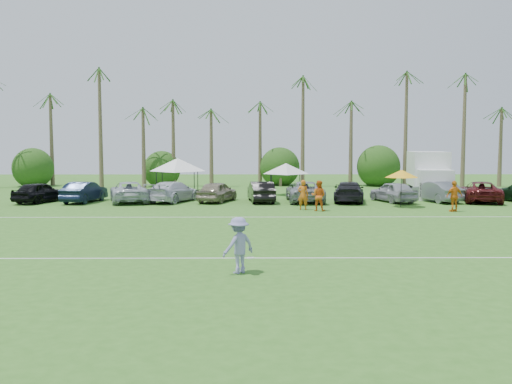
{
  "coord_description": "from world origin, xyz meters",
  "views": [
    {
      "loc": [
        3.02,
        -19.37,
        4.38
      ],
      "look_at": [
        3.3,
        12.76,
        1.6
      ],
      "focal_mm": 40.0,
      "sensor_mm": 36.0,
      "label": 1
    }
  ],
  "objects": [
    {
      "name": "parked_car_0",
      "position": [
        -12.54,
        22.42,
        0.77
      ],
      "size": [
        3.14,
        4.84,
        1.53
      ],
      "primitive_type": "imported",
      "rotation": [
        0.0,
        0.0,
        2.82
      ],
      "color": "black",
      "rests_on": "ground"
    },
    {
      "name": "sideline_player_a",
      "position": [
        6.42,
        17.71,
        0.98
      ],
      "size": [
        0.8,
        0.62,
        1.97
      ],
      "primitive_type": "imported",
      "rotation": [
        0.0,
        0.0,
        2.92
      ],
      "color": "#CC6216",
      "rests_on": "ground"
    },
    {
      "name": "bush_tree_3",
      "position": [
        16.0,
        39.0,
        1.8
      ],
      "size": [
        4.0,
        4.0,
        4.0
      ],
      "color": "brown",
      "rests_on": "ground"
    },
    {
      "name": "palm_tree_7",
      "position": [
        8.0,
        38.0,
        10.06
      ],
      "size": [
        2.4,
        2.4,
        11.9
      ],
      "color": "brown",
      "rests_on": "ground"
    },
    {
      "name": "palm_tree_3",
      "position": [
        -8.0,
        38.0,
        10.06
      ],
      "size": [
        2.4,
        2.4,
        11.9
      ],
      "color": "brown",
      "rests_on": "ground"
    },
    {
      "name": "palm_tree_10",
      "position": [
        23.0,
        38.0,
        9.21
      ],
      "size": [
        2.4,
        2.4,
        10.9
      ],
      "color": "brown",
      "rests_on": "ground"
    },
    {
      "name": "bush_tree_1",
      "position": [
        -6.0,
        39.0,
        1.8
      ],
      "size": [
        4.0,
        4.0,
        4.0
      ],
      "color": "brown",
      "rests_on": "ground"
    },
    {
      "name": "parked_car_8",
      "position": [
        13.53,
        22.54,
        0.77
      ],
      "size": [
        3.05,
        4.83,
        1.53
      ],
      "primitive_type": "imported",
      "rotation": [
        0.0,
        0.0,
        3.44
      ],
      "color": "#A9AAB2",
      "rests_on": "ground"
    },
    {
      "name": "bush_tree_0",
      "position": [
        -19.0,
        39.0,
        1.8
      ],
      "size": [
        4.0,
        4.0,
        4.0
      ],
      "color": "brown",
      "rests_on": "ground"
    },
    {
      "name": "frisbee_player",
      "position": [
        2.6,
        -0.47,
        0.95
      ],
      "size": [
        1.4,
        1.33,
        1.9
      ],
      "rotation": [
        0.0,
        0.0,
        3.83
      ],
      "color": "#8482B9",
      "rests_on": "ground"
    },
    {
      "name": "palm_tree_9",
      "position": [
        18.0,
        38.0,
        8.35
      ],
      "size": [
        2.4,
        2.4,
        9.9
      ],
      "color": "brown",
      "rests_on": "ground"
    },
    {
      "name": "palm_tree_8",
      "position": [
        13.0,
        38.0,
        7.48
      ],
      "size": [
        2.4,
        2.4,
        8.9
      ],
      "color": "brown",
      "rests_on": "ground"
    },
    {
      "name": "canopy_tent_right",
      "position": [
        5.94,
        28.23,
        2.67
      ],
      "size": [
        3.86,
        3.86,
        3.12
      ],
      "color": "black",
      "rests_on": "ground"
    },
    {
      "name": "market_umbrella",
      "position": [
        13.26,
        19.23,
        2.29
      ],
      "size": [
        2.29,
        2.29,
        2.55
      ],
      "color": "black",
      "rests_on": "ground"
    },
    {
      "name": "bush_tree_2",
      "position": [
        6.0,
        39.0,
        1.8
      ],
      "size": [
        4.0,
        4.0,
        4.0
      ],
      "color": "brown",
      "rests_on": "ground"
    },
    {
      "name": "palm_tree_4",
      "position": [
        -4.0,
        38.0,
        7.48
      ],
      "size": [
        2.4,
        2.4,
        8.9
      ],
      "color": "brown",
      "rests_on": "ground"
    },
    {
      "name": "ground",
      "position": [
        0.0,
        0.0,
        0.0
      ],
      "size": [
        120.0,
        120.0,
        0.0
      ],
      "primitive_type": "plane",
      "color": "#33691F",
      "rests_on": "ground"
    },
    {
      "name": "palm_tree_2",
      "position": [
        -12.0,
        38.0,
        9.21
      ],
      "size": [
        2.4,
        2.4,
        10.9
      ],
      "color": "brown",
      "rests_on": "ground"
    },
    {
      "name": "parked_car_4",
      "position": [
        0.5,
        22.82,
        0.77
      ],
      "size": [
        3.17,
        4.84,
        1.53
      ],
      "primitive_type": "imported",
      "rotation": [
        0.0,
        0.0,
        2.81
      ],
      "color": "gray",
      "rests_on": "ground"
    },
    {
      "name": "palm_tree_0",
      "position": [
        -22.0,
        38.0,
        7.48
      ],
      "size": [
        2.4,
        2.4,
        8.9
      ],
      "color": "brown",
      "rests_on": "ground"
    },
    {
      "name": "canopy_tent_left",
      "position": [
        -2.89,
        26.47,
        3.15
      ],
      "size": [
        4.53,
        4.53,
        3.67
      ],
      "color": "black",
      "rests_on": "ground"
    },
    {
      "name": "parked_car_10",
      "position": [
        20.05,
        22.54,
        0.77
      ],
      "size": [
        3.83,
        5.98,
        1.53
      ],
      "primitive_type": "imported",
      "rotation": [
        0.0,
        0.0,
        2.89
      ],
      "color": "#571517",
      "rests_on": "ground"
    },
    {
      "name": "palm_tree_11",
      "position": [
        27.0,
        38.0,
        10.06
      ],
      "size": [
        2.4,
        2.4,
        11.9
      ],
      "color": "brown",
      "rests_on": "ground"
    },
    {
      "name": "parked_car_9",
      "position": [
        16.79,
        22.73,
        0.77
      ],
      "size": [
        2.89,
        4.92,
        1.53
      ],
      "primitive_type": "imported",
      "rotation": [
        0.0,
        0.0,
        3.43
      ],
      "color": "slate",
      "rests_on": "ground"
    },
    {
      "name": "field_lines",
      "position": [
        0.0,
        8.0,
        0.01
      ],
      "size": [
        80.0,
        12.1,
        0.01
      ],
      "color": "white",
      "rests_on": "ground"
    },
    {
      "name": "parked_car_5",
      "position": [
        3.76,
        22.64,
        0.77
      ],
      "size": [
        2.09,
        4.8,
        1.53
      ],
      "primitive_type": "imported",
      "rotation": [
        0.0,
        0.0,
        3.24
      ],
      "color": "black",
      "rests_on": "ground"
    },
    {
      "name": "parked_car_2",
      "position": [
        -6.02,
        22.6,
        0.77
      ],
      "size": [
        3.93,
        6.0,
        1.53
      ],
      "primitive_type": "imported",
      "rotation": [
        0.0,
        0.0,
        3.41
      ],
      "color": "#B3BAC4",
      "rests_on": "ground"
    },
    {
      "name": "palm_tree_5",
      "position": [
        0.0,
        38.0,
        8.35
      ],
      "size": [
        2.4,
        2.4,
        9.9
      ],
      "color": "brown",
      "rests_on": "ground"
    },
    {
      "name": "sideline_player_b",
      "position": [
        7.36,
        17.08,
        0.98
      ],
      "size": [
        1.16,
        1.04,
        1.97
      ],
      "primitive_type": "imported",
      "rotation": [
        0.0,
        0.0,
        2.77
      ],
      "color": "#DA5E18",
      "rests_on": "ground"
    },
    {
      "name": "palm_tree_6",
      "position": [
        4.0,
        38.0,
        9.21
      ],
      "size": [
        2.4,
        2.4,
        10.9
      ],
      "color": "brown",
      "rests_on": "ground"
    },
    {
      "name": "parked_car_3",
      "position": [
        -2.76,
        22.84,
        0.77
      ],
      "size": [
        3.96,
        5.7,
        1.53
      ],
      "primitive_type": "imported",
      "rotation": [
        0.0,
        0.0,
        2.76
      ],
      "color": "silver",
      "rests_on": "ground"
    },
    {
      "name": "parked_car_1",
      "position": [
        -9.28,
        22.55,
        0.77
      ],
      "size": [
        2.43,
        4.87,
        1.53
      ],
      "primitive_type": "imported",
      "rotation": [
        0.0,
        0.0,
        2.96
      ],
      "color": "black",
      "rests_on": "ground"
    },
    {
      "name": "parked_car_6",
      "position": [
        7.02,
        22.72,
        0.77
      ],
      "size": [
        2.58,
        5.53,
        1.53
      ],
      "primitive_type": "imported",
      "rotation": [
        0.0,
        0.0,
        3.15
      ],
      "color": "#90949C",
      "rests_on": "ground"
    },
    {
      "name": "box_truck",
      "position": [
        17.48,
        26.62,
        1.96
      ],
      "size": [
        3.64,
        7.4,
        3.66
      ],
      "rotation": [
        0.0,
        0.0,
        -0.14
      ],
      "color": "white",
      "rests_on": "ground"
    },
    {
      "name": "palm_tree_1",
      "position": [
        -17.0,
        38.0,
        8.35
      ],
      "size": [
        2.4,
        2.4,
        9.9
      ],
      "color": "brown",
      "rests_on": "ground"
    },
    {
      "name": "sideline_player_c",
      "position": [
        15.97,
        16.61,
        0.99
      ],
      "size": [
        1.25,
        0.8,
        1.98
      ],
      "primitive_type": "imported",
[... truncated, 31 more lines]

